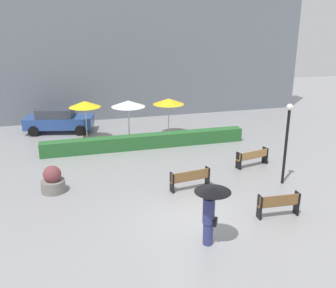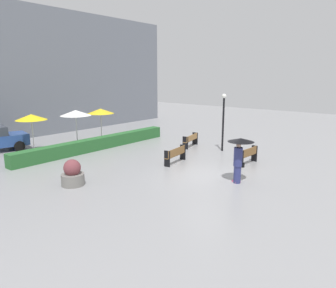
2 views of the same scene
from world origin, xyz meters
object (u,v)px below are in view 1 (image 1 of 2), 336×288
(pedestrian_with_umbrella, at_px, (211,205))
(parked_car, at_px, (58,120))
(planter_pot, at_px, (53,181))
(patio_umbrella_yellow, at_px, (85,104))
(bench_far_right, at_px, (253,157))
(bench_mid_center, at_px, (190,178))
(lamp_post, at_px, (287,135))
(patio_umbrella_yellow_far, at_px, (169,101))
(patio_umbrella_white, at_px, (128,104))
(bench_near_right, at_px, (279,204))

(pedestrian_with_umbrella, bearing_deg, parked_car, 107.29)
(planter_pot, height_order, patio_umbrella_yellow, patio_umbrella_yellow)
(bench_far_right, bearing_deg, bench_mid_center, -156.04)
(bench_far_right, height_order, pedestrian_with_umbrella, pedestrian_with_umbrella)
(pedestrian_with_umbrella, distance_m, parked_car, 15.30)
(bench_mid_center, height_order, patio_umbrella_yellow, patio_umbrella_yellow)
(planter_pot, distance_m, lamp_post, 10.04)
(planter_pot, height_order, patio_umbrella_yellow_far, patio_umbrella_yellow_far)
(parked_car, bearing_deg, planter_pot, -91.86)
(planter_pot, height_order, lamp_post, lamp_post)
(patio_umbrella_white, bearing_deg, lamp_post, -53.90)
(bench_far_right, height_order, parked_car, parked_car)
(pedestrian_with_umbrella, height_order, patio_umbrella_yellow, patio_umbrella_yellow)
(bench_near_right, relative_size, lamp_post, 0.45)
(bench_mid_center, relative_size, lamp_post, 0.51)
(parked_car, bearing_deg, patio_umbrella_yellow, -55.94)
(bench_mid_center, height_order, bench_far_right, bench_mid_center)
(bench_mid_center, xyz_separation_m, patio_umbrella_yellow_far, (1.24, 7.78, 1.66))
(patio_umbrella_white, bearing_deg, bench_mid_center, -79.01)
(lamp_post, distance_m, patio_umbrella_yellow_far, 8.78)
(parked_car, bearing_deg, lamp_post, -49.40)
(bench_mid_center, relative_size, pedestrian_with_umbrella, 0.90)
(bench_near_right, relative_size, patio_umbrella_yellow, 0.67)
(patio_umbrella_yellow_far, bearing_deg, planter_pot, -136.64)
(bench_near_right, height_order, patio_umbrella_yellow_far, patio_umbrella_yellow_far)
(bench_mid_center, relative_size, parked_car, 0.41)
(bench_far_right, height_order, patio_umbrella_yellow, patio_umbrella_yellow)
(pedestrian_with_umbrella, distance_m, patio_umbrella_yellow_far, 12.08)
(bench_mid_center, distance_m, patio_umbrella_white, 7.37)
(pedestrian_with_umbrella, xyz_separation_m, patio_umbrella_yellow_far, (2.00, 11.89, 0.77))
(bench_mid_center, xyz_separation_m, patio_umbrella_yellow, (-3.71, 8.14, 1.70))
(bench_mid_center, relative_size, planter_pot, 1.58)
(bench_near_right, xyz_separation_m, planter_pot, (-7.93, 4.43, -0.04))
(patio_umbrella_yellow, height_order, parked_car, patio_umbrella_yellow)
(bench_mid_center, height_order, pedestrian_with_umbrella, pedestrian_with_umbrella)
(pedestrian_with_umbrella, bearing_deg, bench_near_right, 17.79)
(planter_pot, relative_size, parked_car, 0.26)
(bench_near_right, height_order, planter_pot, planter_pot)
(bench_mid_center, distance_m, lamp_post, 4.49)
(bench_far_right, relative_size, patio_umbrella_yellow_far, 0.77)
(planter_pot, bearing_deg, pedestrian_with_umbrella, -48.23)
(bench_mid_center, distance_m, patio_umbrella_yellow, 9.10)
(bench_mid_center, height_order, patio_umbrella_white, patio_umbrella_white)
(patio_umbrella_yellow, height_order, patio_umbrella_white, patio_umbrella_white)
(pedestrian_with_umbrella, bearing_deg, bench_mid_center, 79.50)
(bench_far_right, bearing_deg, parked_car, 135.99)
(patio_umbrella_yellow, relative_size, parked_car, 0.54)
(lamp_post, relative_size, patio_umbrella_yellow, 1.49)
(patio_umbrella_yellow, bearing_deg, parked_car, 124.06)
(planter_pot, bearing_deg, bench_far_right, 2.28)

